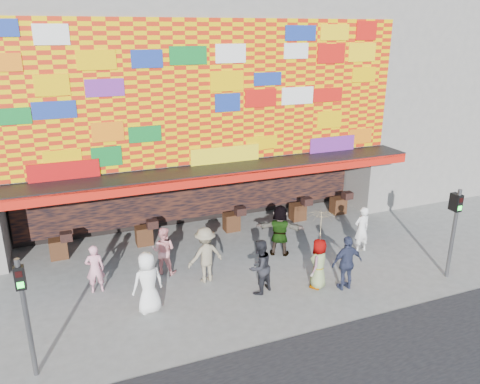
# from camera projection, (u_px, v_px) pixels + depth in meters

# --- Properties ---
(ground) EXTENTS (90.00, 90.00, 0.00)m
(ground) POSITION_uv_depth(u_px,v_px,m) (254.00, 291.00, 14.42)
(ground) COLOR slate
(ground) RESTS_ON ground
(shop_building) EXTENTS (15.20, 9.40, 10.00)m
(shop_building) POSITION_uv_depth(u_px,v_px,m) (179.00, 89.00, 19.88)
(shop_building) COLOR gray
(shop_building) RESTS_ON ground
(neighbor_right) EXTENTS (11.00, 8.00, 12.00)m
(neighbor_right) POSITION_uv_depth(u_px,v_px,m) (425.00, 63.00, 24.04)
(neighbor_right) COLOR gray
(neighbor_right) RESTS_ON ground
(signal_left) EXTENTS (0.22, 0.20, 3.00)m
(signal_left) POSITION_uv_depth(u_px,v_px,m) (25.00, 305.00, 10.32)
(signal_left) COLOR #59595B
(signal_left) RESTS_ON ground
(signal_right) EXTENTS (0.22, 0.20, 3.00)m
(signal_right) POSITION_uv_depth(u_px,v_px,m) (455.00, 224.00, 14.67)
(signal_right) COLOR #59595B
(signal_right) RESTS_ON ground
(ped_a) EXTENTS (0.98, 0.73, 1.82)m
(ped_a) POSITION_uv_depth(u_px,v_px,m) (148.00, 283.00, 13.10)
(ped_a) COLOR white
(ped_a) RESTS_ON ground
(ped_b) EXTENTS (0.58, 0.40, 1.54)m
(ped_b) POSITION_uv_depth(u_px,v_px,m) (95.00, 269.00, 14.16)
(ped_b) COLOR pink
(ped_b) RESTS_ON ground
(ped_c) EXTENTS (1.04, 0.95, 1.73)m
(ped_c) POSITION_uv_depth(u_px,v_px,m) (260.00, 267.00, 14.08)
(ped_c) COLOR black
(ped_c) RESTS_ON ground
(ped_d) EXTENTS (1.27, 0.86, 1.82)m
(ped_d) POSITION_uv_depth(u_px,v_px,m) (205.00, 255.00, 14.72)
(ped_d) COLOR gray
(ped_d) RESTS_ON ground
(ped_e) EXTENTS (1.04, 0.45, 1.76)m
(ped_e) POSITION_uv_depth(u_px,v_px,m) (347.00, 263.00, 14.28)
(ped_e) COLOR #2D334F
(ped_e) RESTS_ON ground
(ped_f) EXTENTS (1.76, 1.34, 1.85)m
(ped_f) POSITION_uv_depth(u_px,v_px,m) (280.00, 230.00, 16.49)
(ped_f) COLOR gray
(ped_f) RESTS_ON ground
(ped_g) EXTENTS (0.93, 0.91, 1.61)m
(ped_g) POSITION_uv_depth(u_px,v_px,m) (319.00, 263.00, 14.41)
(ped_g) COLOR gray
(ped_g) RESTS_ON ground
(ped_h) EXTENTS (0.65, 0.45, 1.70)m
(ped_h) POSITION_uv_depth(u_px,v_px,m) (362.00, 229.00, 16.77)
(ped_h) COLOR white
(ped_h) RESTS_ON ground
(ped_i) EXTENTS (0.99, 0.93, 1.62)m
(ped_i) POSITION_uv_depth(u_px,v_px,m) (164.00, 250.00, 15.26)
(ped_i) COLOR pink
(ped_i) RESTS_ON ground
(parasol) EXTENTS (1.17, 1.18, 1.78)m
(parasol) POSITION_uv_depth(u_px,v_px,m) (321.00, 224.00, 13.98)
(parasol) COLOR #FCE69F
(parasol) RESTS_ON ground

